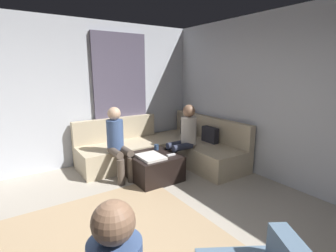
{
  "coord_description": "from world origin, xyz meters",
  "views": [
    {
      "loc": [
        1.92,
        -0.76,
        1.8
      ],
      "look_at": [
        -1.63,
        1.63,
        0.85
      ],
      "focal_mm": 27.1,
      "sensor_mm": 36.0,
      "label": 1
    }
  ],
  "objects_px": {
    "sectional_couch": "(166,149)",
    "game_remote": "(171,155)",
    "person_on_couch_side": "(117,140)",
    "coffee_mug": "(156,147)",
    "person_on_couch_back": "(184,135)",
    "ottoman": "(154,167)"
  },
  "relations": [
    {
      "from": "game_remote",
      "to": "person_on_couch_side",
      "type": "height_order",
      "value": "person_on_couch_side"
    },
    {
      "from": "person_on_couch_side",
      "to": "sectional_couch",
      "type": "bearing_deg",
      "value": -172.07
    },
    {
      "from": "coffee_mug",
      "to": "ottoman",
      "type": "bearing_deg",
      "value": -39.29
    },
    {
      "from": "sectional_couch",
      "to": "game_remote",
      "type": "bearing_deg",
      "value": -27.17
    },
    {
      "from": "game_remote",
      "to": "person_on_couch_back",
      "type": "relative_size",
      "value": 0.12
    },
    {
      "from": "ottoman",
      "to": "person_on_couch_side",
      "type": "distance_m",
      "value": 0.76
    },
    {
      "from": "person_on_couch_side",
      "to": "person_on_couch_back",
      "type": "bearing_deg",
      "value": 161.42
    },
    {
      "from": "ottoman",
      "to": "person_on_couch_side",
      "type": "relative_size",
      "value": 0.63
    },
    {
      "from": "coffee_mug",
      "to": "game_remote",
      "type": "distance_m",
      "value": 0.4
    },
    {
      "from": "ottoman",
      "to": "coffee_mug",
      "type": "relative_size",
      "value": 8.0
    },
    {
      "from": "sectional_couch",
      "to": "person_on_couch_back",
      "type": "xyz_separation_m",
      "value": [
        0.52,
        0.06,
        0.38
      ]
    },
    {
      "from": "sectional_couch",
      "to": "person_on_couch_side",
      "type": "relative_size",
      "value": 2.12
    },
    {
      "from": "game_remote",
      "to": "person_on_couch_back",
      "type": "bearing_deg",
      "value": 116.03
    },
    {
      "from": "sectional_couch",
      "to": "game_remote",
      "type": "xyz_separation_m",
      "value": [
        0.73,
        -0.38,
        0.15
      ]
    },
    {
      "from": "sectional_couch",
      "to": "game_remote",
      "type": "relative_size",
      "value": 17.0
    },
    {
      "from": "sectional_couch",
      "to": "coffee_mug",
      "type": "distance_m",
      "value": 0.57
    },
    {
      "from": "sectional_couch",
      "to": "coffee_mug",
      "type": "xyz_separation_m",
      "value": [
        0.33,
        -0.42,
        0.19
      ]
    },
    {
      "from": "person_on_couch_back",
      "to": "person_on_couch_side",
      "type": "height_order",
      "value": "same"
    },
    {
      "from": "person_on_couch_back",
      "to": "coffee_mug",
      "type": "bearing_deg",
      "value": 68.12
    },
    {
      "from": "game_remote",
      "to": "person_on_couch_side",
      "type": "xyz_separation_m",
      "value": [
        -0.59,
        -0.68,
        0.23
      ]
    },
    {
      "from": "sectional_couch",
      "to": "person_on_couch_back",
      "type": "bearing_deg",
      "value": 6.01
    },
    {
      "from": "ottoman",
      "to": "coffee_mug",
      "type": "distance_m",
      "value": 0.38
    }
  ]
}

